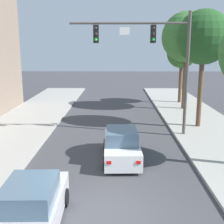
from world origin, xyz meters
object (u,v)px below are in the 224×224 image
at_px(street_tree_second, 204,38).
at_px(street_tree_farthest, 182,54).
at_px(traffic_signal_mast, 154,50).
at_px(car_following_silver, 32,208).
at_px(car_lead_white, 122,146).
at_px(street_tree_third, 187,37).

distance_m(street_tree_second, street_tree_farthest, 9.22).
bearing_deg(traffic_signal_mast, car_following_silver, -116.17).
bearing_deg(car_lead_white, street_tree_second, 47.32).
xyz_separation_m(traffic_signal_mast, car_following_silver, (-4.85, -9.86, -4.65)).
distance_m(street_tree_third, street_tree_farthest, 3.42).
xyz_separation_m(car_following_silver, street_tree_second, (8.33, 11.75, 5.45)).
height_order(car_following_silver, street_tree_farthest, street_tree_farthest).
distance_m(traffic_signal_mast, street_tree_second, 4.04).
bearing_deg(car_lead_white, car_following_silver, -116.19).
bearing_deg(traffic_signal_mast, street_tree_third, 64.53).
bearing_deg(street_tree_third, car_lead_white, -115.70).
height_order(traffic_signal_mast, street_tree_second, street_tree_second).
bearing_deg(traffic_signal_mast, street_tree_second, 28.46).
height_order(traffic_signal_mast, street_tree_third, street_tree_third).
bearing_deg(traffic_signal_mast, car_lead_white, -116.15).
bearing_deg(street_tree_second, car_following_silver, -125.33).
height_order(car_lead_white, car_following_silver, same).
bearing_deg(car_lead_white, street_tree_farthest, 67.98).
bearing_deg(street_tree_third, street_tree_farthest, 84.04).
relative_size(car_lead_white, street_tree_second, 0.55).
distance_m(car_following_silver, street_tree_third, 20.58).
distance_m(traffic_signal_mast, street_tree_third, 8.85).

